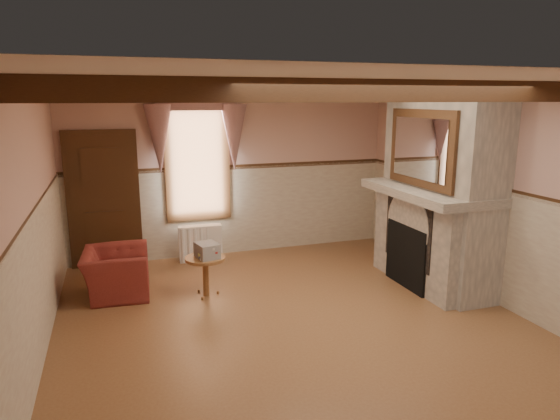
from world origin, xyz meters
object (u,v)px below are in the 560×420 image
object	(u,v)px
armchair	(116,273)
radiator	(200,243)
oil_lamp	(417,174)
side_table	(206,276)
bowl	(420,182)
mantel_clock	(399,173)

from	to	relation	value
armchair	radiator	bearing A→B (deg)	-46.90
radiator	oil_lamp	bearing A→B (deg)	-28.26
side_table	radiator	world-z (taller)	radiator
bowl	radiator	bearing A→B (deg)	147.15
armchair	radiator	size ratio (longest dim) A/B	1.38
bowl	armchair	bearing A→B (deg)	169.77
side_table	bowl	world-z (taller)	bowl
side_table	oil_lamp	distance (m)	3.35
armchair	side_table	xyz separation A→B (m)	(1.15, -0.43, -0.04)
mantel_clock	oil_lamp	world-z (taller)	oil_lamp
armchair	side_table	size ratio (longest dim) A/B	1.76
armchair	bowl	world-z (taller)	bowl
armchair	mantel_clock	world-z (taller)	mantel_clock
radiator	oil_lamp	size ratio (longest dim) A/B	2.50
oil_lamp	mantel_clock	bearing A→B (deg)	90.00
radiator	mantel_clock	size ratio (longest dim) A/B	2.92
radiator	oil_lamp	distance (m)	3.61
armchair	side_table	world-z (taller)	armchair
armchair	side_table	bearing A→B (deg)	-106.78
oil_lamp	armchair	bearing A→B (deg)	170.99
armchair	oil_lamp	xyz separation A→B (m)	(4.23, -0.67, 1.25)
bowl	mantel_clock	world-z (taller)	mantel_clock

